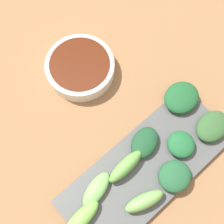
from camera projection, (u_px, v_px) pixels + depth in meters
tabletop at (124, 146)px, 0.60m from camera, size 2.10×2.10×0.02m
sauce_bowl at (80, 67)px, 0.63m from camera, size 0.14×0.14×0.04m
serving_plate at (147, 167)px, 0.57m from camera, size 0.14×0.34×0.01m
broccoli_leafy_0 at (175, 176)px, 0.55m from camera, size 0.06×0.06×0.02m
broccoli_stalk_1 at (144, 201)px, 0.53m from camera, size 0.05×0.08×0.03m
broccoli_leafy_2 at (145, 143)px, 0.57m from camera, size 0.06×0.08×0.02m
broccoli_leafy_3 at (181, 144)px, 0.57m from camera, size 0.06×0.05×0.02m
broccoli_leafy_4 at (212, 126)px, 0.58m from camera, size 0.06×0.07×0.02m
broccoli_stalk_5 at (126, 166)px, 0.55m from camera, size 0.03×0.08×0.03m
broccoli_stalk_6 at (81, 219)px, 0.53m from camera, size 0.03×0.08×0.02m
broccoli_leafy_7 at (181, 98)px, 0.60m from camera, size 0.07×0.07×0.02m
broccoli_stalk_8 at (96, 190)px, 0.54m from camera, size 0.05×0.08×0.02m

